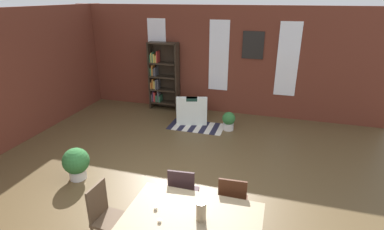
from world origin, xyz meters
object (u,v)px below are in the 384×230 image
potted_plant_corner (76,163)px  vase_on_table (201,211)px  armchair_white (192,111)px  dining_chair_far_right (232,202)px  dining_chair_head_left (106,215)px  potted_plant_by_shelf (229,120)px  dining_table (192,223)px  bookshelf_tall (162,77)px  dining_chair_far_left (183,193)px

potted_plant_corner → vase_on_table: bearing=-25.3°
armchair_white → potted_plant_corner: bearing=-110.6°
armchair_white → dining_chair_far_right: bearing=-65.8°
dining_chair_head_left → potted_plant_by_shelf: bearing=78.3°
potted_plant_corner → armchair_white: bearing=69.4°
dining_table → vase_on_table: 0.23m
bookshelf_tall → dining_chair_head_left: bearing=-76.1°
dining_chair_far_right → armchair_white: bearing=114.2°
vase_on_table → armchair_white: bearing=107.8°
dining_chair_far_right → dining_chair_far_left: bearing=180.0°
dining_table → dining_chair_head_left: bearing=179.8°
dining_chair_far_right → dining_chair_head_left: bearing=-154.7°
dining_chair_head_left → potted_plant_by_shelf: size_ratio=2.00×
dining_chair_head_left → dining_table: bearing=-0.2°
armchair_white → dining_table: bearing=-73.4°
dining_chair_far_right → dining_chair_head_left: (-1.55, -0.73, 0.00)m
vase_on_table → bookshelf_tall: 5.90m
dining_chair_far_right → vase_on_table: bearing=-109.3°
bookshelf_tall → armchair_white: bearing=-31.6°
potted_plant_by_shelf → potted_plant_corner: bearing=-127.7°
dining_chair_head_left → dining_chair_far_left: same height
dining_table → armchair_white: (-1.37, 4.60, -0.40)m
dining_chair_far_left → bookshelf_tall: bookshelf_tall is taller
bookshelf_tall → potted_plant_corner: size_ratio=3.21×
potted_plant_by_shelf → potted_plant_corner: 3.78m
bookshelf_tall → potted_plant_corner: bookshelf_tall is taller
vase_on_table → dining_chair_far_right: bearing=70.7°
dining_table → dining_chair_far_left: size_ratio=1.71×
dining_chair_far_left → armchair_white: dining_chair_far_left is taller
potted_plant_corner → dining_table: bearing=-26.2°
dining_table → dining_chair_far_right: (0.37, 0.74, -0.16)m
dining_table → potted_plant_by_shelf: 4.31m
armchair_white → bookshelf_tall: bearing=148.4°
vase_on_table → potted_plant_by_shelf: size_ratio=0.50×
bookshelf_tall → potted_plant_by_shelf: size_ratio=4.16×
armchair_white → potted_plant_corner: 3.54m
dining_chair_far_right → potted_plant_by_shelf: (-0.67, 3.54, -0.26)m
dining_chair_far_left → armchair_white: (-1.01, 3.86, -0.23)m
bookshelf_tall → vase_on_table: bearing=-63.8°
dining_chair_far_left → potted_plant_corner: bearing=166.4°
dining_chair_far_left → bookshelf_tall: size_ratio=0.48×
dining_table → dining_chair_far_right: dining_chair_far_right is taller
vase_on_table → dining_chair_far_left: vase_on_table is taller
dining_chair_head_left → armchair_white: bearing=92.3°
dining_table → bookshelf_tall: bookshelf_tall is taller
dining_chair_far_right → potted_plant_corner: 3.04m
dining_table → potted_plant_by_shelf: (-0.30, 4.28, -0.42)m
vase_on_table → dining_chair_head_left: size_ratio=0.25×
potted_plant_by_shelf → vase_on_table: bearing=-84.5°
dining_table → potted_plant_by_shelf: size_ratio=3.42×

